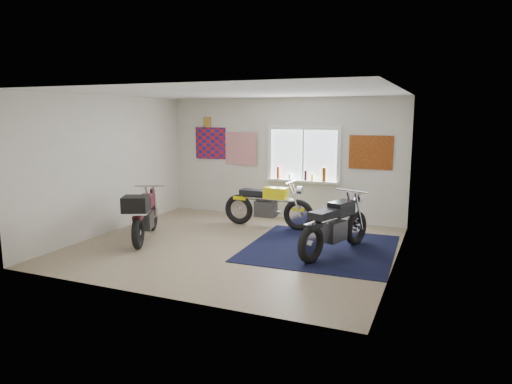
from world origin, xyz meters
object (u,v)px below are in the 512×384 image
at_px(yellow_triumph, 268,206).
at_px(maroon_tourer, 144,215).
at_px(navy_rug, 321,248).
at_px(black_chrome_bike, 335,227).

height_order(yellow_triumph, maroon_tourer, yellow_triumph).
height_order(navy_rug, black_chrome_bike, black_chrome_bike).
bearing_deg(yellow_triumph, maroon_tourer, -130.81).
distance_m(yellow_triumph, maroon_tourer, 2.56).
bearing_deg(navy_rug, yellow_triumph, 142.86).
relative_size(navy_rug, maroon_tourer, 1.42).
bearing_deg(navy_rug, maroon_tourer, -165.51).
distance_m(navy_rug, black_chrome_bike, 0.56).
bearing_deg(navy_rug, black_chrome_bike, -33.73).
bearing_deg(black_chrome_bike, navy_rug, 75.89).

